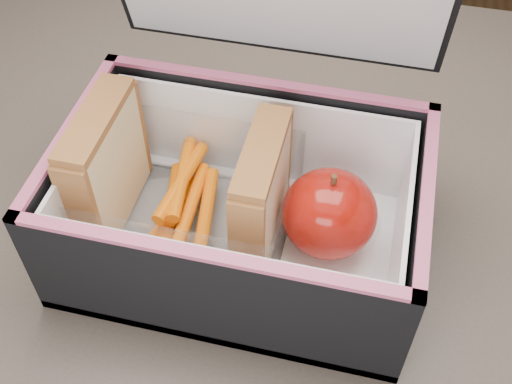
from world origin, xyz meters
TOP-DOWN VIEW (x-y plane):
  - kitchen_table at (0.00, 0.00)m, footprint 1.20×0.80m
  - lunch_bag at (0.02, -0.03)m, footprint 0.28×0.24m
  - plastic_tub at (-0.03, -0.03)m, footprint 0.18×0.13m
  - sandwich_left at (-0.09, -0.03)m, footprint 0.03×0.10m
  - sandwich_right at (0.04, -0.03)m, footprint 0.03×0.10m
  - carrot_sticks at (-0.03, -0.02)m, footprint 0.06×0.16m
  - paper_napkin at (0.10, -0.02)m, footprint 0.07×0.08m
  - red_apple at (0.09, -0.02)m, footprint 0.08×0.08m

SIDE VIEW (x-z plane):
  - kitchen_table at x=0.00m, z-range 0.28..1.03m
  - paper_napkin at x=0.10m, z-range 0.76..0.77m
  - carrot_sticks at x=-0.03m, z-range 0.77..0.80m
  - plastic_tub at x=-0.03m, z-range 0.76..0.84m
  - red_apple at x=0.09m, z-range 0.77..0.85m
  - lunch_bag at x=0.02m, z-range 0.67..0.95m
  - sandwich_right at x=0.04m, z-range 0.77..0.87m
  - sandwich_left at x=-0.09m, z-range 0.77..0.88m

